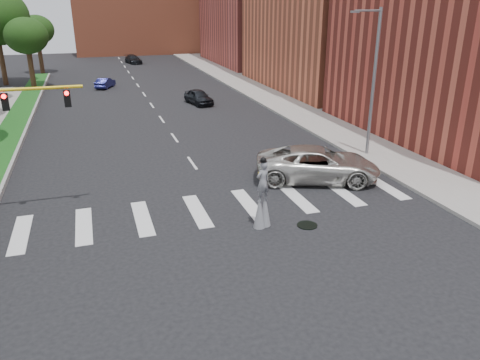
% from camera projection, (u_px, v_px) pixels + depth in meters
% --- Properties ---
extents(ground_plane, '(160.00, 160.00, 0.00)m').
position_uv_depth(ground_plane, '(229.00, 216.00, 21.61)').
color(ground_plane, black).
rests_on(ground_plane, ground).
extents(grass_median, '(2.00, 60.00, 0.25)m').
position_uv_depth(grass_median, '(13.00, 128.00, 36.07)').
color(grass_median, '#144816').
rests_on(grass_median, ground).
extents(median_curb, '(0.20, 60.00, 0.28)m').
position_uv_depth(median_curb, '(27.00, 127.00, 36.36)').
color(median_curb, gray).
rests_on(median_curb, ground).
extents(sidewalk_right, '(5.00, 90.00, 0.18)m').
position_uv_depth(sidewalk_right, '(277.00, 99.00, 47.39)').
color(sidewalk_right, gray).
rests_on(sidewalk_right, ground).
extents(manhole, '(0.90, 0.90, 0.04)m').
position_uv_depth(manhole, '(307.00, 225.00, 20.69)').
color(manhole, black).
rests_on(manhole, ground).
extents(building_backdrop, '(26.00, 14.00, 18.00)m').
position_uv_depth(building_backdrop, '(143.00, 3.00, 89.49)').
color(building_backdrop, '#CB613F').
rests_on(building_backdrop, ground).
extents(streetlight, '(2.05, 0.20, 9.00)m').
position_uv_depth(streetlight, '(373.00, 79.00, 28.32)').
color(streetlight, slate).
rests_on(streetlight, ground).
extents(stilt_performer, '(0.82, 0.64, 3.20)m').
position_uv_depth(stilt_performer, '(262.00, 199.00, 20.19)').
color(stilt_performer, '#382516').
rests_on(stilt_performer, ground).
extents(suv_crossing, '(7.39, 5.30, 1.87)m').
position_uv_depth(suv_crossing, '(318.00, 164.00, 25.66)').
color(suv_crossing, beige).
rests_on(suv_crossing, ground).
extents(car_near, '(2.46, 4.37, 1.40)m').
position_uv_depth(car_near, '(199.00, 97.00, 45.00)').
color(car_near, black).
rests_on(car_near, ground).
extents(car_mid, '(2.53, 3.73, 1.16)m').
position_uv_depth(car_mid, '(105.00, 83.00, 53.55)').
color(car_mid, navy).
rests_on(car_mid, ground).
extents(car_far, '(2.72, 4.67, 1.27)m').
position_uv_depth(car_far, '(133.00, 59.00, 74.79)').
color(car_far, black).
rests_on(car_far, ground).
extents(tree_6, '(4.66, 4.66, 7.77)m').
position_uv_depth(tree_6, '(26.00, 36.00, 51.40)').
color(tree_6, '#382516').
rests_on(tree_6, ground).
extents(tree_7, '(4.56, 4.56, 7.69)m').
position_uv_depth(tree_7, '(37.00, 30.00, 62.89)').
color(tree_7, '#382516').
rests_on(tree_7, ground).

